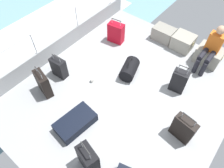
% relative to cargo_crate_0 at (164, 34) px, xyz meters
% --- Properties ---
extents(ground_plane, '(4.40, 5.20, 0.06)m').
position_rel_cargo_crate_0_xyz_m(ground_plane, '(0.30, -2.18, -0.22)').
color(ground_plane, '#939699').
extents(gunwale_port, '(0.06, 5.20, 0.45)m').
position_rel_cargo_crate_0_xyz_m(gunwale_port, '(-1.87, -2.18, 0.04)').
color(gunwale_port, '#939699').
rests_on(gunwale_port, ground_plane).
extents(railing_port, '(0.04, 4.20, 1.02)m').
position_rel_cargo_crate_0_xyz_m(railing_port, '(-1.87, -2.18, 0.59)').
color(railing_port, silver).
rests_on(railing_port, ground_plane).
extents(sea_wake, '(12.00, 12.00, 0.01)m').
position_rel_cargo_crate_0_xyz_m(sea_wake, '(-3.30, -2.18, -0.53)').
color(sea_wake, '#6B99A8').
rests_on(sea_wake, ground_plane).
extents(cargo_crate_0, '(0.62, 0.41, 0.37)m').
position_rel_cargo_crate_0_xyz_m(cargo_crate_0, '(0.00, 0.00, 0.00)').
color(cargo_crate_0, gray).
rests_on(cargo_crate_0, ground_plane).
extents(cargo_crate_1, '(0.57, 0.50, 0.40)m').
position_rel_cargo_crate_0_xyz_m(cargo_crate_1, '(0.59, 0.01, 0.01)').
color(cargo_crate_1, gray).
rests_on(cargo_crate_1, ground_plane).
extents(cargo_crate_2, '(0.65, 0.49, 0.42)m').
position_rel_cargo_crate_0_xyz_m(cargo_crate_2, '(1.34, -0.06, 0.02)').
color(cargo_crate_2, gray).
rests_on(cargo_crate_2, ground_plane).
extents(passenger_seated, '(0.34, 0.66, 1.12)m').
position_rel_cargo_crate_0_xyz_m(passenger_seated, '(1.34, -0.24, 0.41)').
color(passenger_seated, orange).
rests_on(passenger_seated, ground_plane).
extents(suitcase_0, '(0.47, 0.28, 0.75)m').
position_rel_cargo_crate_0_xyz_m(suitcase_0, '(-1.13, -3.34, 0.12)').
color(suitcase_0, black).
rests_on(suitcase_0, ground_plane).
extents(suitcase_2, '(0.45, 0.24, 0.74)m').
position_rel_cargo_crate_0_xyz_m(suitcase_2, '(1.78, -2.38, 0.11)').
color(suitcase_2, black).
rests_on(suitcase_2, ground_plane).
extents(suitcase_3, '(0.44, 0.32, 0.86)m').
position_rel_cargo_crate_0_xyz_m(suitcase_3, '(0.79, -3.94, 0.14)').
color(suitcase_3, black).
rests_on(suitcase_3, ground_plane).
extents(suitcase_4, '(0.37, 0.26, 0.77)m').
position_rel_cargo_crate_0_xyz_m(suitcase_4, '(1.17, -1.37, 0.11)').
color(suitcase_4, black).
rests_on(suitcase_4, ground_plane).
extents(suitcase_5, '(0.38, 0.22, 0.64)m').
position_rel_cargo_crate_0_xyz_m(suitcase_5, '(-1.26, -2.77, 0.07)').
color(suitcase_5, black).
rests_on(suitcase_5, ground_plane).
extents(suitcase_6, '(0.56, 0.87, 0.23)m').
position_rel_cargo_crate_0_xyz_m(suitcase_6, '(0.01, -3.51, -0.07)').
color(suitcase_6, black).
rests_on(suitcase_6, ground_plane).
extents(suitcase_7, '(0.46, 0.30, 0.71)m').
position_rel_cargo_crate_0_xyz_m(suitcase_7, '(-1.00, -0.91, 0.10)').
color(suitcase_7, '#B70C1E').
rests_on(suitcase_7, ground_plane).
extents(duffel_bag, '(0.50, 0.65, 0.51)m').
position_rel_cargo_crate_0_xyz_m(duffel_bag, '(0.04, -1.69, -0.01)').
color(duffel_bag, black).
rests_on(duffel_bag, ground_plane).
extents(paper_cup, '(0.08, 0.08, 0.10)m').
position_rel_cargo_crate_0_xyz_m(paper_cup, '(-0.51, -2.45, -0.14)').
color(paper_cup, white).
rests_on(paper_cup, ground_plane).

